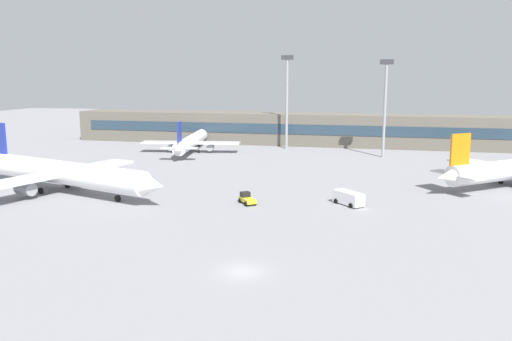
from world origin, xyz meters
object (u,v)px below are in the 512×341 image
(airplane_far, at_px, (192,141))
(floodlight_tower_east, at_px, (385,101))
(floodlight_tower_west, at_px, (287,95))
(service_van_white, at_px, (349,198))
(baggage_tug_yellow, at_px, (247,199))
(airplane_near, at_px, (62,173))

(airplane_far, relative_size, floodlight_tower_east, 1.57)
(floodlight_tower_west, bearing_deg, airplane_far, -152.99)
(service_van_white, height_order, floodlight_tower_east, floodlight_tower_east)
(baggage_tug_yellow, height_order, floodlight_tower_east, floodlight_tower_east)
(airplane_near, xyz_separation_m, floodlight_tower_west, (27.85, 62.57, 11.18))
(airplane_far, height_order, baggage_tug_yellow, airplane_far)
(service_van_white, bearing_deg, airplane_near, -177.49)
(service_van_white, relative_size, floodlight_tower_east, 0.22)
(floodlight_tower_west, relative_size, floodlight_tower_east, 1.07)
(baggage_tug_yellow, distance_m, service_van_white, 15.70)
(service_van_white, distance_m, floodlight_tower_west, 65.12)
(airplane_far, relative_size, floodlight_tower_west, 1.47)
(service_van_white, bearing_deg, airplane_far, 131.65)
(airplane_far, xyz_separation_m, floodlight_tower_west, (23.20, 11.83, 11.80))
(baggage_tug_yellow, relative_size, floodlight_tower_west, 0.15)
(airplane_near, height_order, airplane_far, airplane_near)
(baggage_tug_yellow, height_order, floodlight_tower_west, floodlight_tower_west)
(floodlight_tower_west, bearing_deg, airplane_near, -113.99)
(airplane_far, distance_m, floodlight_tower_west, 28.59)
(floodlight_tower_west, bearing_deg, baggage_tug_yellow, -85.83)
(airplane_far, height_order, floodlight_tower_west, floodlight_tower_west)
(airplane_far, xyz_separation_m, baggage_tug_yellow, (27.81, -51.40, -1.99))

